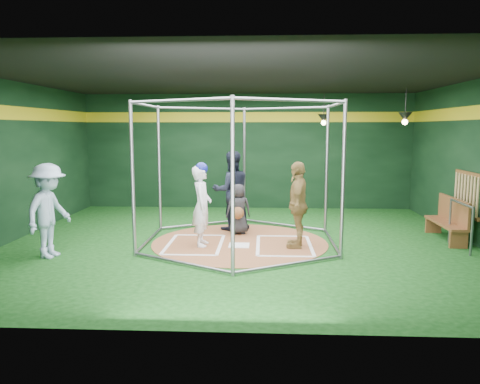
{
  "coord_description": "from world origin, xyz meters",
  "views": [
    {
      "loc": [
        0.51,
        -9.9,
        2.48
      ],
      "look_at": [
        0.0,
        0.1,
        1.1
      ],
      "focal_mm": 35.0,
      "sensor_mm": 36.0,
      "label": 1
    }
  ],
  "objects_px": {
    "batter_figure": "(202,204)",
    "dugout_bench": "(449,219)",
    "visitor_leopard": "(298,205)",
    "umpire": "(231,191)"
  },
  "relations": [
    {
      "from": "batter_figure",
      "to": "dugout_bench",
      "type": "height_order",
      "value": "batter_figure"
    },
    {
      "from": "visitor_leopard",
      "to": "dugout_bench",
      "type": "relative_size",
      "value": 1.1
    },
    {
      "from": "batter_figure",
      "to": "dugout_bench",
      "type": "bearing_deg",
      "value": 8.32
    },
    {
      "from": "umpire",
      "to": "batter_figure",
      "type": "bearing_deg",
      "value": 53.93
    },
    {
      "from": "batter_figure",
      "to": "umpire",
      "type": "height_order",
      "value": "umpire"
    },
    {
      "from": "batter_figure",
      "to": "dugout_bench",
      "type": "relative_size",
      "value": 1.08
    },
    {
      "from": "umpire",
      "to": "dugout_bench",
      "type": "height_order",
      "value": "umpire"
    },
    {
      "from": "visitor_leopard",
      "to": "umpire",
      "type": "height_order",
      "value": "umpire"
    },
    {
      "from": "umpire",
      "to": "dugout_bench",
      "type": "bearing_deg",
      "value": 151.98
    },
    {
      "from": "visitor_leopard",
      "to": "umpire",
      "type": "xyz_separation_m",
      "value": [
        -1.49,
        1.63,
        0.06
      ]
    }
  ]
}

